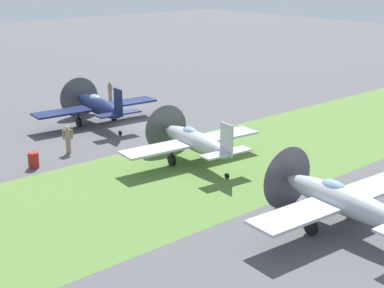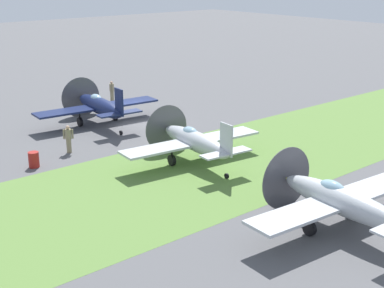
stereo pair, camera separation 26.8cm
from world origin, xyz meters
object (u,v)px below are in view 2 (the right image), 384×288
(fuel_drum, at_px, (34,160))
(airplane_lead, at_px, (99,106))
(airplane_wingman, at_px, (194,141))
(airplane_trail, at_px, (339,200))
(ground_crew_chief, at_px, (68,138))
(ground_crew_mechanic, at_px, (112,91))

(fuel_drum, bearing_deg, airplane_lead, 35.56)
(airplane_wingman, distance_m, airplane_trail, 10.57)
(ground_crew_chief, relative_size, ground_crew_mechanic, 1.00)
(airplane_lead, relative_size, fuel_drum, 10.38)
(airplane_wingman, xyz_separation_m, airplane_trail, (-0.81, -10.54, 0.05))
(ground_crew_mechanic, bearing_deg, ground_crew_chief, 11.61)
(airplane_lead, xyz_separation_m, ground_crew_chief, (-4.77, -4.35, -0.48))
(airplane_lead, distance_m, ground_crew_mechanic, 7.19)
(airplane_trail, xyz_separation_m, ground_crew_chief, (-3.90, 16.83, -0.47))
(fuel_drum, bearing_deg, ground_crew_chief, 20.60)
(airplane_trail, distance_m, ground_crew_chief, 17.28)
(airplane_wingman, height_order, ground_crew_mechanic, airplane_wingman)
(fuel_drum, bearing_deg, airplane_trail, -67.12)
(airplane_wingman, relative_size, ground_crew_chief, 5.18)
(airplane_lead, bearing_deg, fuel_drum, -139.39)
(airplane_wingman, distance_m, ground_crew_mechanic, 16.84)
(airplane_wingman, xyz_separation_m, ground_crew_chief, (-4.71, 6.29, -0.42))
(airplane_lead, distance_m, airplane_wingman, 10.63)
(airplane_trail, xyz_separation_m, ground_crew_mechanic, (5.41, 26.74, -0.47))
(airplane_wingman, xyz_separation_m, fuel_drum, (-7.47, 5.25, -0.88))
(airplane_trail, relative_size, ground_crew_mechanic, 5.35)
(airplane_lead, xyz_separation_m, ground_crew_mechanic, (4.54, 5.56, -0.48))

